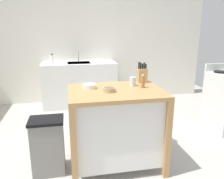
% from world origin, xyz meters
% --- Properties ---
extents(ground_plane, '(6.48, 6.48, 0.00)m').
position_xyz_m(ground_plane, '(0.00, 0.00, 0.00)').
color(ground_plane, '#ADA8A0').
rests_on(ground_plane, ground).
extents(wall_back, '(5.48, 0.10, 2.60)m').
position_xyz_m(wall_back, '(0.00, 2.53, 1.30)').
color(wall_back, silver).
rests_on(wall_back, ground).
extents(kitchen_island, '(1.02, 0.75, 0.90)m').
position_xyz_m(kitchen_island, '(0.25, -0.04, 0.51)').
color(kitchen_island, '#AD7F4C').
rests_on(kitchen_island, ground).
extents(knife_block, '(0.11, 0.09, 0.25)m').
position_xyz_m(knife_block, '(0.64, 0.24, 1.00)').
color(knife_block, tan).
rests_on(knife_block, kitchen_island).
extents(bowl_stoneware_deep, '(0.15, 0.15, 0.05)m').
position_xyz_m(bowl_stoneware_deep, '(-0.02, 0.08, 0.93)').
color(bowl_stoneware_deep, silver).
rests_on(bowl_stoneware_deep, kitchen_island).
extents(bowl_ceramic_small, '(0.13, 0.13, 0.05)m').
position_xyz_m(bowl_ceramic_small, '(0.17, -0.10, 0.93)').
color(bowl_ceramic_small, tan).
rests_on(bowl_ceramic_small, kitchen_island).
extents(drinking_cup, '(0.07, 0.07, 0.10)m').
position_xyz_m(drinking_cup, '(0.48, 0.10, 0.95)').
color(drinking_cup, silver).
rests_on(drinking_cup, kitchen_island).
extents(pepper_grinder, '(0.04, 0.04, 0.15)m').
position_xyz_m(pepper_grinder, '(0.57, -0.00, 0.98)').
color(pepper_grinder, '#9E7042').
rests_on(pepper_grinder, kitchen_island).
extents(trash_bin, '(0.36, 0.28, 0.63)m').
position_xyz_m(trash_bin, '(-0.50, -0.05, 0.32)').
color(trash_bin, slate).
rests_on(trash_bin, ground).
extents(sink_counter, '(1.45, 0.60, 0.88)m').
position_xyz_m(sink_counter, '(-0.03, 2.18, 0.44)').
color(sink_counter, silver).
rests_on(sink_counter, ground).
extents(sink_faucet, '(0.02, 0.02, 0.22)m').
position_xyz_m(sink_faucet, '(-0.03, 2.32, 0.99)').
color(sink_faucet, '#B7BCC1').
rests_on(sink_faucet, sink_counter).
extents(bottle_hand_soap, '(0.06, 0.06, 0.18)m').
position_xyz_m(bottle_hand_soap, '(-0.54, 2.23, 0.96)').
color(bottle_hand_soap, white).
rests_on(bottle_hand_soap, sink_counter).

